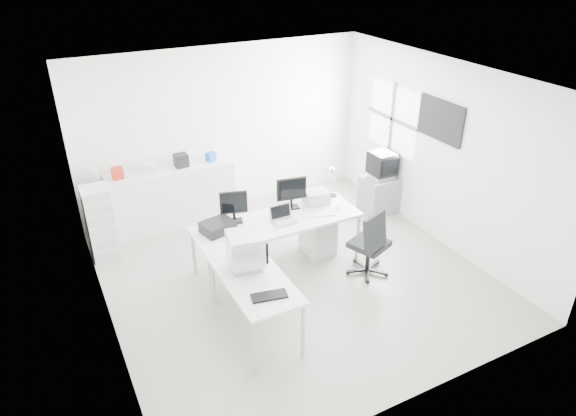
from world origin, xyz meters
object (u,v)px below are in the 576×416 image
laser_printer (316,197)px  crt_monitor (245,252)px  main_desk (278,243)px  lcd_monitor_large (291,194)px  laptop (284,215)px  drawer_pedestal (318,234)px  sideboard (173,197)px  filing_cabinet (101,223)px  lcd_monitor_small (234,207)px  crt_tv (382,165)px  office_chair (369,241)px  tv_cabinet (380,195)px  side_desk (255,303)px  inkjet_printer (218,227)px

laser_printer → crt_monitor: crt_monitor is taller
main_desk → lcd_monitor_large: 0.74m
laptop → laser_printer: (0.70, 0.32, -0.02)m
drawer_pedestal → crt_monitor: 1.91m
laptop → sideboard: size_ratio=0.18×
lcd_monitor_large → filing_cabinet: 2.84m
main_desk → sideboard: 2.13m
lcd_monitor_small → crt_tv: bearing=24.8°
laser_printer → office_chair: (0.30, -0.98, -0.32)m
laptop → crt_monitor: size_ratio=0.86×
tv_cabinet → side_desk: bearing=-150.6°
inkjet_printer → sideboard: 1.82m
crt_monitor → lcd_monitor_small: bearing=84.3°
main_desk → laser_printer: bearing=16.3°
drawer_pedestal → laser_printer: laser_printer is taller
lcd_monitor_large → tv_cabinet: (1.96, 0.43, -0.66)m
lcd_monitor_small → sideboard: bearing=121.2°
lcd_monitor_large → sideboard: lcd_monitor_large is taller
tv_cabinet → lcd_monitor_small: bearing=-171.5°
inkjet_printer → filing_cabinet: 1.92m
side_desk → tv_cabinet: side_desk is taller
laser_printer → office_chair: office_chair is taller
laser_printer → tv_cabinet: (1.56, 0.46, -0.53)m
lcd_monitor_small → sideboard: (-0.43, 1.64, -0.48)m
crt_tv → inkjet_printer: bearing=-169.6°
crt_tv → drawer_pedestal: bearing=-158.7°
sideboard → filing_cabinet: bearing=-159.9°
drawer_pedestal → lcd_monitor_small: bearing=170.9°
crt_monitor → tv_cabinet: 3.56m
side_desk → laser_printer: laser_printer is taller
laser_printer → crt_tv: bearing=24.9°
tv_cabinet → main_desk: bearing=-163.6°
lcd_monitor_small → inkjet_printer: bearing=-137.1°
lcd_monitor_large → inkjet_printer: bearing=-162.9°
laptop → filing_cabinet: size_ratio=0.33×
crt_monitor → filing_cabinet: size_ratio=0.38×
side_desk → laser_printer: size_ratio=4.00×
office_chair → tv_cabinet: size_ratio=1.63×
office_chair → sideboard: 3.34m
laser_printer → lcd_monitor_small: bearing=-172.8°
tv_cabinet → crt_tv: size_ratio=1.30×
inkjet_printer → crt_tv: (3.16, 0.58, 0.05)m
drawer_pedestal → office_chair: 0.91m
lcd_monitor_small → filing_cabinet: bearing=160.3°
drawer_pedestal → inkjet_printer: size_ratio=1.43×
drawer_pedestal → laser_printer: bearing=73.6°
office_chair → crt_tv: crt_tv is taller
laptop → sideboard: sideboard is taller
drawer_pedestal → main_desk: bearing=-175.9°
main_desk → side_desk: size_ratio=1.71×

